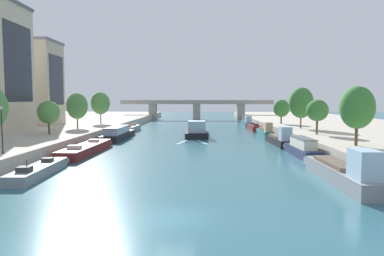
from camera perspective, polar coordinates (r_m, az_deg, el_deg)
The scene contains 25 objects.
ground_plane at distance 23.27m, azimuth -2.78°, elevation -14.30°, with size 400.00×400.00×0.00m, color #2D6070.
quay_left at distance 85.40m, azimuth -23.80°, elevation -0.19°, with size 36.00×170.00×2.00m, color #B7AD9E.
quay_right at distance 84.04m, azimuth 24.67°, elevation -0.29°, with size 36.00×170.00×2.00m, color #B7AD9E.
barge_midriver at distance 76.02m, azimuth 0.68°, elevation -0.36°, with size 5.10×21.94×3.35m.
wake_behind_barge at distance 62.54m, azimuth 0.01°, elevation -2.32°, with size 5.60×5.96×0.03m.
moored_boat_left_end at distance 38.66m, azimuth -23.43°, elevation -6.23°, with size 2.59×11.60×2.10m.
moored_boat_left_downstream at distance 51.97m, azimuth -16.64°, elevation -3.23°, with size 3.25×16.26×2.34m.
moored_boat_left_near at distance 69.58m, azimuth -11.86°, elevation -0.88°, with size 3.44×16.73×2.44m.
moored_boat_left_far at distance 84.81m, azimuth -9.69°, elevation -0.11°, with size 2.37×11.85×2.40m.
moored_boat_right_upstream at distance 34.66m, azimuth 23.20°, elevation -6.52°, with size 2.44×14.62×3.66m.
moored_boat_right_gap_after at distance 49.52m, azimuth 17.28°, elevation -3.13°, with size 2.32×11.02×2.54m.
moored_boat_right_near at distance 60.82m, azimuth 13.99°, elevation -1.76°, with size 2.59×12.06×3.30m.
moored_boat_right_midway at distance 74.06m, azimuth 11.72°, elevation -0.60°, with size 1.88×11.27×3.12m.
moored_boat_right_far at distance 88.58m, azimuth 9.94°, elevation 0.10°, with size 2.28×11.27×2.45m.
moored_boat_right_second at distance 102.52m, azimuth 8.84°, elevation 0.84°, with size 2.17×11.36×3.08m.
tree_left_third at distance 60.61m, azimuth -22.14°, elevation 2.38°, with size 3.41×3.41×5.41m.
tree_left_by_lamp at distance 72.45m, azimuth -18.07°, elevation 3.40°, with size 4.06×4.06×6.90m.
tree_left_far at distance 84.63m, azimuth -14.57°, elevation 3.88°, with size 4.31×4.31×7.32m.
tree_right_past_mid at distance 46.79m, azimuth 25.13°, elevation 3.00°, with size 4.05×4.05×7.17m.
tree_right_midway at distance 59.81m, azimuth 19.59°, elevation 2.68°, with size 3.43×3.43×5.58m.
tree_right_by_lamp at distance 71.25m, azimuth 17.22°, elevation 3.92°, with size 4.64×4.64×7.93m.
tree_right_far at distance 83.87m, azimuth 14.24°, elevation 3.10°, with size 3.68×3.68×5.61m.
lamppost_left_bank at distance 41.07m, azimuth -28.35°, elevation 0.00°, with size 0.28×0.28×4.83m.
building_left_tall at distance 85.27m, azimuth -24.81°, elevation 6.61°, with size 12.50×9.50×18.31m.
bridge_far at distance 134.77m, azimuth 0.76°, elevation 3.36°, with size 57.56×4.40×7.40m.
Camera 1 is at (1.66, -21.96, 7.53)m, focal length 33.03 mm.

